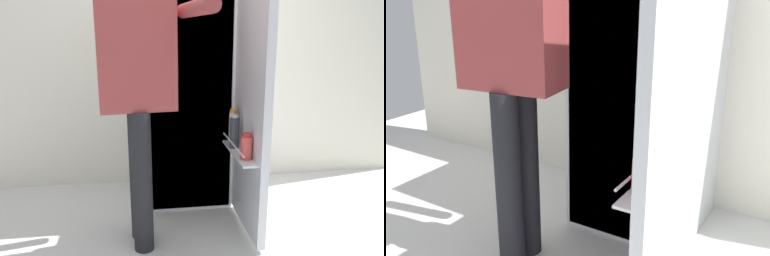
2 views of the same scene
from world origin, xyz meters
TOP-DOWN VIEW (x-y plane):
  - refrigerator at (0.03, 0.51)m, footprint 0.71×1.25m
  - person at (-0.34, -0.14)m, footprint 0.61×0.72m

SIDE VIEW (x-z plane):
  - refrigerator at x=0.03m, z-range 0.00..1.72m
  - person at x=-0.34m, z-range 0.18..1.91m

